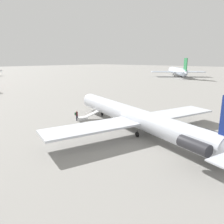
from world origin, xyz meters
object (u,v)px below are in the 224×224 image
Objects in this scene: airplane_main at (136,117)px; passenger at (77,115)px; boarding_stairs at (84,117)px; airplane_far_center at (177,71)px.

passenger is at bearing 28.21° from airplane_main.
boarding_stairs is 1.45m from passenger.
airplane_far_center is at bearing 34.69° from boarding_stairs.
airplane_main is at bearing -61.79° from passenger.
airplane_main is at bearing -68.12° from boarding_stairs.
airplane_main is 107.85m from airplane_far_center.
boarding_stairs is 2.38× the size of passenger.
airplane_far_center reaches higher than boarding_stairs.
boarding_stairs is (10.39, 0.77, -1.73)m from airplane_main.
passenger is at bearing 158.42° from airplane_far_center.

